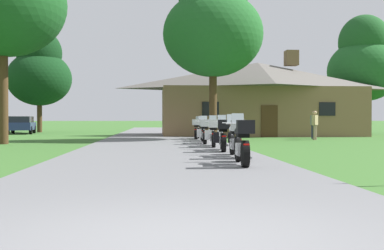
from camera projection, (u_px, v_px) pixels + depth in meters
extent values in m
plane|color=#386628|center=(161.00, 142.00, 24.29)|extent=(500.00, 500.00, 0.00)
cube|color=slate|center=(161.00, 144.00, 22.30)|extent=(6.40, 80.00, 0.06)
cylinder|color=black|center=(238.00, 150.00, 12.51)|extent=(0.14, 0.65, 0.64)
cylinder|color=black|center=(245.00, 154.00, 11.07)|extent=(0.19, 0.65, 0.64)
cube|color=silver|center=(241.00, 149.00, 11.77)|extent=(0.29, 0.57, 0.30)
ellipsoid|color=black|center=(240.00, 131.00, 12.02)|extent=(0.33, 0.54, 0.26)
cube|color=black|center=(243.00, 135.00, 11.56)|extent=(0.31, 0.53, 0.10)
cylinder|color=silver|center=(238.00, 124.00, 12.46)|extent=(0.66, 0.07, 0.03)
cylinder|color=silver|center=(238.00, 136.00, 12.50)|extent=(0.07, 0.24, 0.73)
cube|color=#B2BCC6|center=(238.00, 118.00, 12.56)|extent=(0.33, 0.13, 0.27)
sphere|color=silver|center=(238.00, 129.00, 12.46)|extent=(0.11, 0.11, 0.11)
cube|color=black|center=(246.00, 127.00, 11.01)|extent=(0.42, 0.38, 0.32)
cube|color=red|center=(246.00, 145.00, 10.84)|extent=(0.14, 0.04, 0.06)
cylinder|color=silver|center=(249.00, 157.00, 11.39)|extent=(0.10, 0.55, 0.07)
cylinder|color=black|center=(232.00, 145.00, 14.97)|extent=(0.14, 0.64, 0.64)
cylinder|color=black|center=(238.00, 147.00, 13.53)|extent=(0.18, 0.65, 0.64)
cube|color=silver|center=(235.00, 144.00, 14.23)|extent=(0.28, 0.57, 0.30)
ellipsoid|color=silver|center=(234.00, 129.00, 14.48)|extent=(0.32, 0.53, 0.26)
cube|color=black|center=(236.00, 132.00, 14.03)|extent=(0.30, 0.53, 0.10)
cylinder|color=silver|center=(232.00, 123.00, 14.92)|extent=(0.66, 0.06, 0.03)
cylinder|color=silver|center=(232.00, 133.00, 14.97)|extent=(0.07, 0.24, 0.73)
cube|color=#B2BCC6|center=(232.00, 118.00, 15.02)|extent=(0.32, 0.12, 0.27)
sphere|color=silver|center=(232.00, 127.00, 14.92)|extent=(0.11, 0.11, 0.11)
cube|color=#B7B7BC|center=(238.00, 125.00, 13.47)|extent=(0.41, 0.38, 0.32)
cube|color=red|center=(239.00, 140.00, 13.31)|extent=(0.14, 0.04, 0.06)
cylinder|color=silver|center=(241.00, 150.00, 13.86)|extent=(0.09, 0.55, 0.07)
cylinder|color=black|center=(222.00, 141.00, 17.62)|extent=(0.17, 0.65, 0.64)
cylinder|color=black|center=(224.00, 143.00, 16.18)|extent=(0.21, 0.65, 0.64)
cube|color=silver|center=(223.00, 140.00, 16.88)|extent=(0.31, 0.58, 0.30)
ellipsoid|color=silver|center=(222.00, 128.00, 17.13)|extent=(0.35, 0.55, 0.26)
cube|color=black|center=(223.00, 130.00, 16.67)|extent=(0.33, 0.54, 0.10)
cylinder|color=silver|center=(222.00, 122.00, 17.57)|extent=(0.66, 0.09, 0.03)
cylinder|color=silver|center=(222.00, 131.00, 17.62)|extent=(0.08, 0.24, 0.73)
cube|color=#B2BCC6|center=(222.00, 119.00, 17.67)|extent=(0.33, 0.14, 0.27)
sphere|color=silver|center=(222.00, 126.00, 17.57)|extent=(0.11, 0.11, 0.11)
cube|color=black|center=(224.00, 124.00, 16.12)|extent=(0.43, 0.40, 0.32)
cube|color=red|center=(224.00, 137.00, 15.96)|extent=(0.14, 0.04, 0.06)
cylinder|color=silver|center=(227.00, 145.00, 16.50)|extent=(0.12, 0.55, 0.07)
cube|color=black|center=(216.00, 138.00, 16.23)|extent=(0.24, 0.42, 0.36)
cube|color=black|center=(231.00, 138.00, 16.22)|extent=(0.24, 0.42, 0.36)
cylinder|color=black|center=(213.00, 138.00, 20.22)|extent=(0.17, 0.65, 0.64)
cylinder|color=black|center=(214.00, 139.00, 18.78)|extent=(0.22, 0.65, 0.64)
cube|color=silver|center=(213.00, 137.00, 19.47)|extent=(0.31, 0.58, 0.30)
ellipsoid|color=#195B33|center=(213.00, 126.00, 19.73)|extent=(0.35, 0.55, 0.26)
cube|color=black|center=(213.00, 129.00, 19.27)|extent=(0.33, 0.55, 0.10)
cylinder|color=silver|center=(213.00, 122.00, 20.17)|extent=(0.66, 0.10, 0.03)
cylinder|color=silver|center=(213.00, 130.00, 20.21)|extent=(0.08, 0.24, 0.73)
cube|color=#B2BCC6|center=(213.00, 119.00, 20.26)|extent=(0.33, 0.14, 0.27)
sphere|color=silver|center=(213.00, 125.00, 20.17)|extent=(0.11, 0.11, 0.11)
cube|color=silver|center=(214.00, 124.00, 18.72)|extent=(0.43, 0.40, 0.32)
cube|color=red|center=(214.00, 134.00, 18.55)|extent=(0.14, 0.04, 0.06)
cylinder|color=silver|center=(217.00, 142.00, 19.09)|extent=(0.12, 0.55, 0.07)
cube|color=silver|center=(207.00, 135.00, 18.83)|extent=(0.24, 0.42, 0.36)
cube|color=silver|center=(220.00, 135.00, 18.82)|extent=(0.24, 0.42, 0.36)
cylinder|color=black|center=(204.00, 136.00, 22.56)|extent=(0.15, 0.65, 0.64)
cylinder|color=black|center=(205.00, 137.00, 21.12)|extent=(0.20, 0.65, 0.64)
cube|color=silver|center=(204.00, 135.00, 21.82)|extent=(0.30, 0.58, 0.30)
ellipsoid|color=#B2B5BC|center=(204.00, 126.00, 22.08)|extent=(0.33, 0.54, 0.26)
cube|color=black|center=(205.00, 128.00, 21.62)|extent=(0.31, 0.54, 0.10)
cylinder|color=silver|center=(204.00, 121.00, 22.52)|extent=(0.66, 0.07, 0.03)
cylinder|color=silver|center=(204.00, 129.00, 22.56)|extent=(0.08, 0.24, 0.73)
cube|color=#B2BCC6|center=(204.00, 119.00, 22.61)|extent=(0.33, 0.13, 0.27)
sphere|color=silver|center=(204.00, 124.00, 22.52)|extent=(0.11, 0.11, 0.11)
cube|color=silver|center=(205.00, 123.00, 21.07)|extent=(0.42, 0.39, 0.32)
cube|color=red|center=(205.00, 132.00, 20.90)|extent=(0.14, 0.04, 0.06)
cylinder|color=silver|center=(208.00, 139.00, 21.45)|extent=(0.11, 0.55, 0.07)
cube|color=silver|center=(199.00, 133.00, 21.17)|extent=(0.23, 0.41, 0.36)
cube|color=silver|center=(211.00, 133.00, 21.17)|extent=(0.23, 0.41, 0.36)
cylinder|color=black|center=(202.00, 134.00, 25.15)|extent=(0.14, 0.64, 0.64)
cylinder|color=black|center=(203.00, 135.00, 23.71)|extent=(0.18, 0.65, 0.64)
cube|color=silver|center=(202.00, 134.00, 24.41)|extent=(0.28, 0.57, 0.30)
ellipsoid|color=#1E3899|center=(202.00, 125.00, 24.67)|extent=(0.32, 0.53, 0.26)
cube|color=black|center=(203.00, 127.00, 24.21)|extent=(0.30, 0.53, 0.10)
cylinder|color=silver|center=(202.00, 121.00, 25.10)|extent=(0.66, 0.06, 0.03)
cylinder|color=silver|center=(202.00, 128.00, 25.15)|extent=(0.07, 0.24, 0.73)
cube|color=#B2BCC6|center=(202.00, 119.00, 25.20)|extent=(0.32, 0.12, 0.27)
sphere|color=silver|center=(202.00, 124.00, 25.11)|extent=(0.11, 0.11, 0.11)
cube|color=#B7B7BC|center=(203.00, 123.00, 23.66)|extent=(0.42, 0.38, 0.32)
cube|color=red|center=(203.00, 131.00, 23.49)|extent=(0.14, 0.04, 0.06)
cylinder|color=silver|center=(205.00, 137.00, 24.04)|extent=(0.09, 0.55, 0.07)
cylinder|color=black|center=(198.00, 133.00, 27.56)|extent=(0.22, 0.65, 0.64)
cylinder|color=black|center=(196.00, 134.00, 26.13)|extent=(0.26, 0.66, 0.64)
cube|color=silver|center=(197.00, 132.00, 26.83)|extent=(0.35, 0.60, 0.30)
ellipsoid|color=#195B33|center=(198.00, 124.00, 27.08)|extent=(0.39, 0.56, 0.26)
cube|color=black|center=(197.00, 126.00, 26.62)|extent=(0.37, 0.56, 0.10)
cylinder|color=silver|center=(198.00, 121.00, 27.51)|extent=(0.66, 0.15, 0.03)
cylinder|color=silver|center=(198.00, 127.00, 27.56)|extent=(0.10, 0.24, 0.73)
cube|color=#B2BCC6|center=(198.00, 119.00, 27.61)|extent=(0.33, 0.16, 0.27)
sphere|color=silver|center=(198.00, 123.00, 27.52)|extent=(0.11, 0.11, 0.11)
cube|color=silver|center=(196.00, 122.00, 26.07)|extent=(0.46, 0.42, 0.32)
cube|color=red|center=(196.00, 130.00, 25.91)|extent=(0.14, 0.05, 0.06)
cylinder|color=silver|center=(199.00, 135.00, 26.44)|extent=(0.16, 0.55, 0.07)
cube|color=brown|center=(258.00, 112.00, 34.25)|extent=(13.88, 7.10, 3.38)
pyramid|color=#5B5651|center=(258.00, 76.00, 34.22)|extent=(14.71, 7.52, 1.94)
cube|color=brown|center=(291.00, 58.00, 34.38)|extent=(0.90, 0.90, 1.10)
cube|color=#472D19|center=(269.00, 121.00, 30.69)|extent=(1.10, 0.08, 2.10)
cube|color=black|center=(210.00, 109.00, 30.39)|extent=(1.10, 0.06, 0.90)
cube|color=black|center=(327.00, 109.00, 30.97)|extent=(1.10, 0.06, 0.90)
cylinder|color=#75664C|center=(316.00, 132.00, 26.83)|extent=(0.14, 0.14, 0.86)
cylinder|color=#75664C|center=(314.00, 132.00, 26.70)|extent=(0.14, 0.14, 0.86)
cube|color=tan|center=(315.00, 120.00, 26.76)|extent=(0.41, 0.41, 0.56)
cylinder|color=tan|center=(317.00, 120.00, 26.93)|extent=(0.09, 0.09, 0.58)
cylinder|color=tan|center=(313.00, 120.00, 26.59)|extent=(0.09, 0.09, 0.58)
sphere|color=tan|center=(315.00, 113.00, 26.75)|extent=(0.21, 0.21, 0.21)
cylinder|color=navy|center=(313.00, 132.00, 28.36)|extent=(0.14, 0.14, 0.86)
cylinder|color=navy|center=(315.00, 132.00, 28.20)|extent=(0.14, 0.14, 0.86)
cube|color=gray|center=(314.00, 120.00, 28.27)|extent=(0.34, 0.42, 0.56)
cylinder|color=gray|center=(311.00, 120.00, 28.47)|extent=(0.09, 0.09, 0.58)
cylinder|color=gray|center=(316.00, 120.00, 28.06)|extent=(0.09, 0.09, 0.58)
sphere|color=tan|center=(314.00, 113.00, 28.26)|extent=(0.21, 0.21, 0.21)
cylinder|color=#422D19|center=(3.00, 91.00, 22.35)|extent=(0.44, 0.44, 5.08)
ellipsoid|color=#194C1E|center=(3.00, 3.00, 22.30)|extent=(5.97, 5.97, 5.07)
cylinder|color=#422D19|center=(364.00, 112.00, 37.75)|extent=(0.44, 0.44, 3.49)
ellipsoid|color=#1E5623|center=(364.00, 71.00, 37.70)|extent=(5.78, 5.78, 4.91)
ellipsoid|color=#1B4E20|center=(364.00, 42.00, 37.67)|extent=(4.05, 4.05, 4.34)
cylinder|color=#422D19|center=(40.00, 114.00, 41.93)|extent=(0.44, 0.44, 3.24)
ellipsoid|color=#0F3314|center=(39.00, 79.00, 41.89)|extent=(5.68, 5.68, 4.83)
ellipsoid|color=black|center=(39.00, 53.00, 41.86)|extent=(3.98, 3.98, 4.26)
cylinder|color=#422D19|center=(213.00, 101.00, 26.68)|extent=(0.44, 0.44, 4.45)
ellipsoid|color=#1E5623|center=(213.00, 34.00, 26.63)|extent=(5.70, 5.70, 4.84)
cube|color=navy|center=(21.00, 126.00, 37.80)|extent=(2.54, 4.83, 0.60)
cube|color=black|center=(21.00, 119.00, 37.60)|extent=(2.10, 3.43, 0.48)
cylinder|color=black|center=(13.00, 129.00, 39.00)|extent=(0.32, 0.67, 0.64)
cylinder|color=black|center=(34.00, 129.00, 39.39)|extent=(0.32, 0.67, 0.64)
cylinder|color=black|center=(8.00, 130.00, 36.23)|extent=(0.32, 0.67, 0.64)
cylinder|color=black|center=(31.00, 130.00, 36.61)|extent=(0.32, 0.67, 0.64)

